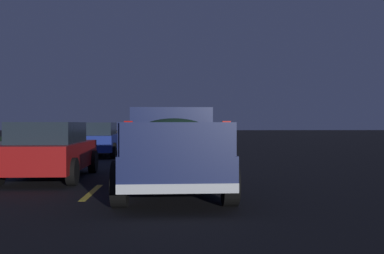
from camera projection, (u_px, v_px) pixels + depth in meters
The scene contains 5 objects.
ground at pixel (111, 149), 27.53m from camera, with size 144.00×144.00×0.00m, color black.
lane_markings at pixel (72, 146), 31.03m from camera, with size 108.52×7.04×0.01m.
pickup_truck at pixel (172, 147), 10.38m from camera, with size 5.48×2.40×1.87m.
sedan_red at pixel (50, 150), 12.80m from camera, with size 4.41×2.03×1.54m.
sedan_blue at pixel (97, 139), 21.52m from camera, with size 4.43×2.06×1.54m.
Camera 1 is at (-0.70, -3.47, 1.52)m, focal length 44.16 mm.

